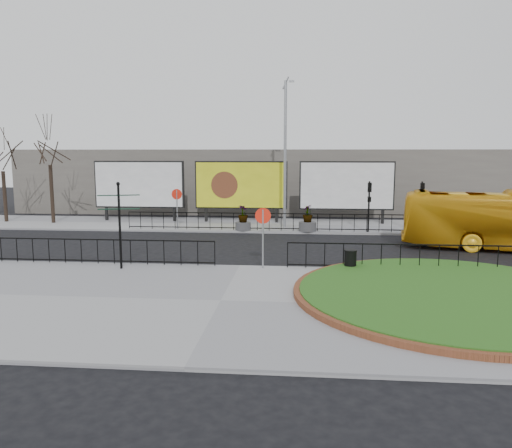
# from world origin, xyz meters

# --- Properties ---
(ground) EXTENTS (90.00, 90.00, 0.00)m
(ground) POSITION_xyz_m (0.00, 0.00, 0.00)
(ground) COLOR black
(ground) RESTS_ON ground
(pavement_near) EXTENTS (30.00, 10.00, 0.12)m
(pavement_near) POSITION_xyz_m (0.00, -5.00, 0.06)
(pavement_near) COLOR gray
(pavement_near) RESTS_ON ground
(pavement_far) EXTENTS (44.00, 6.00, 0.12)m
(pavement_far) POSITION_xyz_m (0.00, 12.00, 0.06)
(pavement_far) COLOR gray
(pavement_far) RESTS_ON ground
(brick_edge) EXTENTS (10.40, 10.40, 0.18)m
(brick_edge) POSITION_xyz_m (7.50, -4.00, 0.21)
(brick_edge) COLOR brown
(brick_edge) RESTS_ON pavement_near
(grass_lawn) EXTENTS (10.00, 10.00, 0.22)m
(grass_lawn) POSITION_xyz_m (7.50, -4.00, 0.23)
(grass_lawn) COLOR #244512
(grass_lawn) RESTS_ON pavement_near
(railing_near_left) EXTENTS (10.00, 0.10, 1.10)m
(railing_near_left) POSITION_xyz_m (-6.00, -0.30, 0.67)
(railing_near_left) COLOR black
(railing_near_left) RESTS_ON pavement_near
(railing_near_right) EXTENTS (9.00, 0.10, 1.10)m
(railing_near_right) POSITION_xyz_m (6.50, -0.30, 0.67)
(railing_near_right) COLOR black
(railing_near_right) RESTS_ON pavement_near
(railing_far) EXTENTS (18.00, 0.10, 1.10)m
(railing_far) POSITION_xyz_m (1.00, 9.30, 0.67)
(railing_far) COLOR black
(railing_far) RESTS_ON pavement_far
(speed_sign_far) EXTENTS (0.64, 0.07, 2.47)m
(speed_sign_far) POSITION_xyz_m (-5.00, 9.40, 1.92)
(speed_sign_far) COLOR gray
(speed_sign_far) RESTS_ON pavement_far
(speed_sign_near) EXTENTS (0.64, 0.07, 2.47)m
(speed_sign_near) POSITION_xyz_m (1.00, -0.40, 1.92)
(speed_sign_near) COLOR gray
(speed_sign_near) RESTS_ON pavement_near
(billboard_left) EXTENTS (6.20, 0.31, 4.10)m
(billboard_left) POSITION_xyz_m (-8.50, 12.97, 2.60)
(billboard_left) COLOR black
(billboard_left) RESTS_ON pavement_far
(billboard_mid) EXTENTS (6.20, 0.31, 4.10)m
(billboard_mid) POSITION_xyz_m (-1.50, 12.97, 2.60)
(billboard_mid) COLOR black
(billboard_mid) RESTS_ON pavement_far
(billboard_right) EXTENTS (6.20, 0.31, 4.10)m
(billboard_right) POSITION_xyz_m (5.50, 12.97, 2.60)
(billboard_right) COLOR black
(billboard_right) RESTS_ON pavement_far
(lamp_post) EXTENTS (0.74, 0.18, 9.23)m
(lamp_post) POSITION_xyz_m (1.51, 11.00, 4.83)
(lamp_post) COLOR gray
(lamp_post) RESTS_ON pavement_far
(signal_pole_a) EXTENTS (0.22, 0.26, 3.00)m
(signal_pole_a) POSITION_xyz_m (6.50, 9.34, 2.10)
(signal_pole_a) COLOR black
(signal_pole_a) RESTS_ON pavement_far
(signal_pole_b) EXTENTS (0.22, 0.26, 3.00)m
(signal_pole_b) POSITION_xyz_m (9.50, 9.34, 2.10)
(signal_pole_b) COLOR black
(signal_pole_b) RESTS_ON pavement_far
(tree_left) EXTENTS (2.00, 2.00, 7.00)m
(tree_left) POSITION_xyz_m (-14.00, 11.50, 3.62)
(tree_left) COLOR #2D2119
(tree_left) RESTS_ON pavement_far
(tree_mid) EXTENTS (2.00, 2.00, 6.20)m
(tree_mid) POSITION_xyz_m (-17.50, 11.80, 3.22)
(tree_mid) COLOR #2D2119
(tree_mid) RESTS_ON pavement_far
(building_backdrop) EXTENTS (40.00, 10.00, 5.00)m
(building_backdrop) POSITION_xyz_m (0.00, 22.00, 2.50)
(building_backdrop) COLOR #635E56
(building_backdrop) RESTS_ON ground
(fingerpost_sign) EXTENTS (1.64, 0.66, 3.52)m
(fingerpost_sign) POSITION_xyz_m (-4.73, -1.00, 2.24)
(fingerpost_sign) COLOR black
(fingerpost_sign) RESTS_ON pavement_near
(litter_bin) EXTENTS (0.51, 0.51, 0.85)m
(litter_bin) POSITION_xyz_m (4.50, -0.60, 0.55)
(litter_bin) COLOR black
(litter_bin) RESTS_ON pavement_near
(planter_b) EXTENTS (0.93, 0.93, 1.53)m
(planter_b) POSITION_xyz_m (-0.95, 9.40, 0.71)
(planter_b) COLOR #4C4C4F
(planter_b) RESTS_ON pavement_far
(planter_c) EXTENTS (1.05, 1.05, 1.59)m
(planter_c) POSITION_xyz_m (2.93, 9.40, 0.69)
(planter_c) COLOR #4C4C4F
(planter_c) RESTS_ON pavement_far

